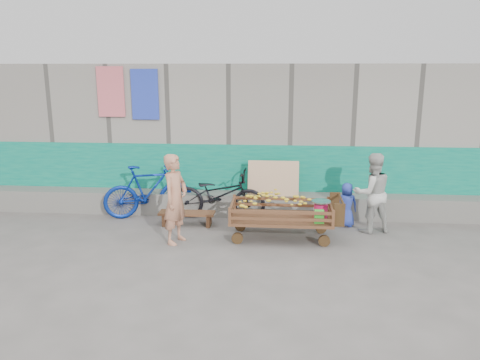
# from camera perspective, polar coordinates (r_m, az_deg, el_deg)

# --- Properties ---
(ground) EXTENTS (80.00, 80.00, 0.00)m
(ground) POSITION_cam_1_polar(r_m,az_deg,el_deg) (7.36, 1.35, -9.83)
(ground) COLOR #595652
(ground) RESTS_ON ground
(building_wall) EXTENTS (12.00, 3.50, 3.00)m
(building_wall) POSITION_cam_1_polar(r_m,az_deg,el_deg) (10.90, 2.69, 5.84)
(building_wall) COLOR gray
(building_wall) RESTS_ON ground
(banana_cart) EXTENTS (1.92, 0.88, 0.82)m
(banana_cart) POSITION_cam_1_polar(r_m,az_deg,el_deg) (8.13, 4.79, -3.43)
(banana_cart) COLOR #543522
(banana_cart) RESTS_ON ground
(bench) EXTENTS (1.05, 0.32, 0.26)m
(bench) POSITION_cam_1_polar(r_m,az_deg,el_deg) (8.94, -6.49, -4.32)
(bench) COLOR #543522
(bench) RESTS_ON ground
(vendor_man) EXTENTS (0.54, 0.65, 1.54)m
(vendor_man) POSITION_cam_1_polar(r_m,az_deg,el_deg) (7.94, -7.88, -2.31)
(vendor_man) COLOR tan
(vendor_man) RESTS_ON ground
(woman) EXTENTS (0.83, 0.72, 1.46)m
(woman) POSITION_cam_1_polar(r_m,az_deg,el_deg) (8.74, 15.78, -1.52)
(woman) COLOR beige
(woman) RESTS_ON ground
(child) EXTENTS (0.44, 0.32, 0.84)m
(child) POSITION_cam_1_polar(r_m,az_deg,el_deg) (8.99, 12.85, -2.96)
(child) COLOR #2A3EA9
(child) RESTS_ON ground
(bicycle_dark) EXTENTS (1.90, 0.77, 0.98)m
(bicycle_dark) POSITION_cam_1_polar(r_m,az_deg,el_deg) (9.20, -2.67, -1.80)
(bicycle_dark) COLOR black
(bicycle_dark) RESTS_ON ground
(bicycle_blue) EXTENTS (1.83, 1.06, 1.06)m
(bicycle_blue) POSITION_cam_1_polar(r_m,az_deg,el_deg) (9.47, -11.09, -1.35)
(bicycle_blue) COLOR navy
(bicycle_blue) RESTS_ON ground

